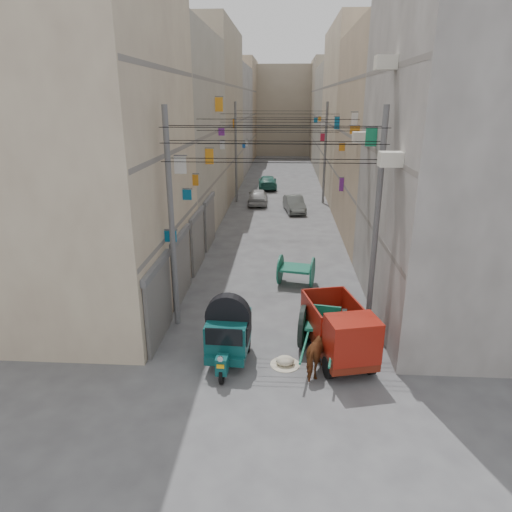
# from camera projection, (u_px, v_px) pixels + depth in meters

# --- Properties ---
(ground) EXTENTS (140.00, 140.00, 0.00)m
(ground) POSITION_uv_depth(u_px,v_px,m) (264.00, 436.00, 11.66)
(ground) COLOR #47474A
(ground) RESTS_ON ground
(building_row_left) EXTENTS (8.00, 62.00, 14.00)m
(building_row_left) POSITION_uv_depth(u_px,v_px,m) (195.00, 119.00, 42.25)
(building_row_left) COLOR beige
(building_row_left) RESTS_ON ground
(building_row_right) EXTENTS (8.00, 62.00, 14.00)m
(building_row_right) POSITION_uv_depth(u_px,v_px,m) (370.00, 119.00, 41.30)
(building_row_right) COLOR #A9A29E
(building_row_right) RESTS_ON ground
(end_cap_building) EXTENTS (22.00, 10.00, 13.00)m
(end_cap_building) POSITION_uv_depth(u_px,v_px,m) (284.00, 110.00, 71.84)
(end_cap_building) COLOR #9E927C
(end_cap_building) RESTS_ON ground
(shutters_left) EXTENTS (0.18, 14.40, 2.88)m
(shutters_left) POSITION_uv_depth(u_px,v_px,m) (190.00, 250.00, 21.20)
(shutters_left) COLOR #4E4E53
(shutters_left) RESTS_ON ground
(signboards) EXTENTS (8.22, 40.52, 5.67)m
(signboards) POSITION_uv_depth(u_px,v_px,m) (279.00, 173.00, 30.99)
(signboards) COLOR silver
(signboards) RESTS_ON ground
(ac_units) EXTENTS (0.70, 6.55, 3.35)m
(ac_units) POSITION_uv_depth(u_px,v_px,m) (377.00, 121.00, 16.27)
(ac_units) COLOR silver
(ac_units) RESTS_ON ground
(utility_poles) EXTENTS (7.40, 22.20, 8.00)m
(utility_poles) POSITION_uv_depth(u_px,v_px,m) (278.00, 175.00, 26.41)
(utility_poles) COLOR #5F5F61
(utility_poles) RESTS_ON ground
(overhead_cables) EXTENTS (7.40, 22.52, 1.12)m
(overhead_cables) POSITION_uv_depth(u_px,v_px,m) (278.00, 128.00, 23.05)
(overhead_cables) COLOR black
(overhead_cables) RESTS_ON ground
(auto_rickshaw) EXTENTS (1.52, 2.56, 1.78)m
(auto_rickshaw) POSITION_uv_depth(u_px,v_px,m) (228.00, 332.00, 14.71)
(auto_rickshaw) COLOR black
(auto_rickshaw) RESTS_ON ground
(tonga_cart) EXTENTS (1.78, 3.45, 1.49)m
(tonga_cart) POSITION_uv_depth(u_px,v_px,m) (323.00, 328.00, 15.54)
(tonga_cart) COLOR black
(tonga_cart) RESTS_ON ground
(mini_truck) EXTENTS (2.33, 3.76, 1.97)m
(mini_truck) POSITION_uv_depth(u_px,v_px,m) (342.00, 337.00, 14.62)
(mini_truck) COLOR black
(mini_truck) RESTS_ON ground
(second_cart) EXTENTS (1.82, 1.68, 1.39)m
(second_cart) POSITION_uv_depth(u_px,v_px,m) (296.00, 270.00, 20.92)
(second_cart) COLOR #166149
(second_cart) RESTS_ON ground
(feed_sack) EXTENTS (0.60, 0.48, 0.30)m
(feed_sack) POSITION_uv_depth(u_px,v_px,m) (285.00, 361.00, 14.74)
(feed_sack) COLOR beige
(feed_sack) RESTS_ON ground
(horse) EXTENTS (1.31, 1.89, 1.46)m
(horse) POSITION_uv_depth(u_px,v_px,m) (322.00, 352.00, 14.16)
(horse) COLOR brown
(horse) RESTS_ON ground
(distant_car_white) EXTENTS (1.60, 3.84, 1.30)m
(distant_car_white) POSITION_uv_depth(u_px,v_px,m) (258.00, 196.00, 37.22)
(distant_car_white) COLOR #B2B2B2
(distant_car_white) RESTS_ON ground
(distant_car_grey) EXTENTS (1.83, 3.84, 1.21)m
(distant_car_grey) POSITION_uv_depth(u_px,v_px,m) (294.00, 204.00, 34.72)
(distant_car_grey) COLOR #525755
(distant_car_grey) RESTS_ON ground
(distant_car_green) EXTENTS (1.98, 4.34, 1.23)m
(distant_car_green) POSITION_uv_depth(u_px,v_px,m) (268.00, 182.00, 43.84)
(distant_car_green) COLOR #226356
(distant_car_green) RESTS_ON ground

